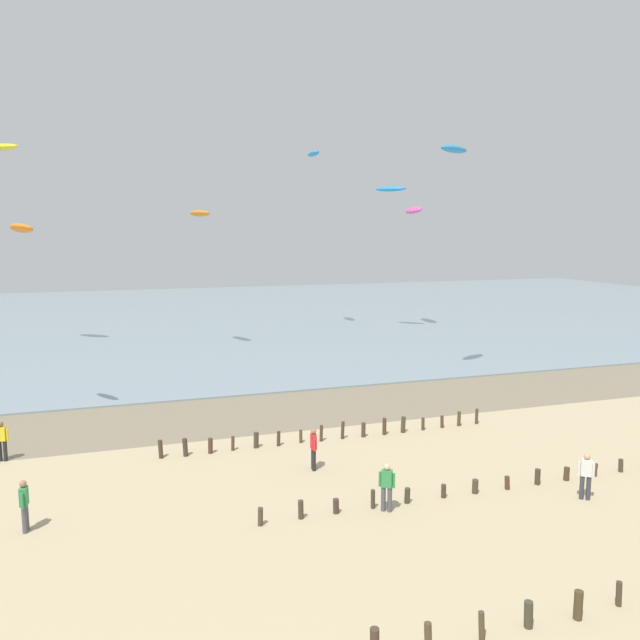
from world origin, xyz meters
TOP-DOWN VIEW (x-y plane):
  - wet_sand_strip at (0.00, 24.59)m, footprint 120.00×7.14m
  - sea at (0.00, 63.16)m, footprint 160.00×70.00m
  - groyne_mid at (8.63, 12.15)m, footprint 18.92×0.29m
  - groyne_far at (3.74, 19.35)m, footprint 15.50×0.35m
  - person_nearest_camera at (-8.06, 14.03)m, footprint 0.25×0.57m
  - person_by_waterline at (2.26, 16.16)m, footprint 0.27×0.56m
  - person_left_flank at (-9.82, 21.08)m, footprint 0.55×0.30m
  - person_right_flank at (10.68, 10.50)m, footprint 0.48×0.39m
  - person_far_down_beach at (3.52, 11.81)m, footprint 0.49×0.38m
  - kite_aloft_1 at (1.32, 42.94)m, footprint 1.90×3.06m
  - kite_aloft_2 at (18.97, 46.06)m, footprint 2.77×2.76m
  - kite_aloft_3 at (-12.92, 46.78)m, footprint 3.22×2.94m
  - kite_aloft_4 at (-9.26, 26.54)m, footprint 1.77×2.25m
  - kite_aloft_5 at (12.72, 49.58)m, footprint 1.18×2.90m
  - kite_aloft_6 at (15.12, 28.21)m, footprint 2.80×2.11m
  - kite_aloft_7 at (22.12, 47.65)m, footprint 1.63×3.69m

SIDE VIEW (x-z plane):
  - wet_sand_strip at x=0.00m, z-range 0.00..0.01m
  - sea at x=0.00m, z-range 0.00..0.10m
  - groyne_mid at x=8.63m, z-range -0.07..0.62m
  - groyne_far at x=3.74m, z-range -0.05..0.78m
  - person_nearest_camera at x=-8.06m, z-range 0.06..1.77m
  - person_by_waterline at x=2.26m, z-range 0.06..1.77m
  - person_left_flank at x=-9.82m, z-range 0.06..1.77m
  - person_right_flank at x=10.68m, z-range 0.06..1.77m
  - person_far_down_beach at x=3.52m, z-range 0.06..1.77m
  - kite_aloft_4 at x=-9.26m, z-range 9.35..9.98m
  - kite_aloft_1 at x=1.32m, z-range 10.57..11.22m
  - kite_aloft_7 at x=22.12m, z-range 11.01..11.99m
  - kite_aloft_2 at x=18.97m, z-range 13.04..13.62m
  - kite_aloft_6 at x=15.12m, z-range 14.30..14.75m
  - kite_aloft_3 at x=-12.92m, z-range 15.50..16.13m
  - kite_aloft_5 at x=12.72m, z-range 16.33..16.89m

